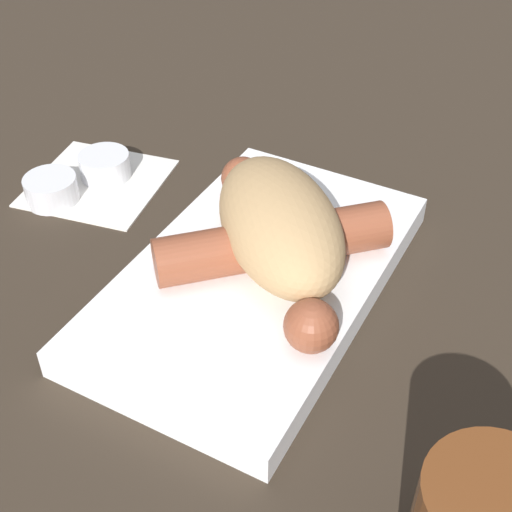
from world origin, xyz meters
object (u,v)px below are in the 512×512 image
at_px(bread_roll, 280,224).
at_px(condiment_cup_near, 105,167).
at_px(condiment_cup_far, 52,191).
at_px(sausage, 273,243).
at_px(food_tray, 256,278).

height_order(bread_roll, condiment_cup_near, bread_roll).
bearing_deg(bread_roll, condiment_cup_far, -89.50).
bearing_deg(sausage, condiment_cup_far, -91.54).
distance_m(condiment_cup_near, condiment_cup_far, 0.05).
height_order(condiment_cup_near, condiment_cup_far, same).
xyz_separation_m(sausage, condiment_cup_far, (-0.01, -0.21, -0.03)).
relative_size(sausage, condiment_cup_far, 3.52).
bearing_deg(sausage, bread_roll, 169.78).
bearing_deg(food_tray, condiment_cup_near, -109.47).
bearing_deg(food_tray, condiment_cup_far, -94.46).
relative_size(bread_roll, condiment_cup_far, 3.69).
distance_m(sausage, condiment_cup_near, 0.20).
distance_m(food_tray, condiment_cup_far, 0.20).
bearing_deg(condiment_cup_near, bread_roll, 76.18).
bearing_deg(condiment_cup_far, bread_roll, 90.50).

